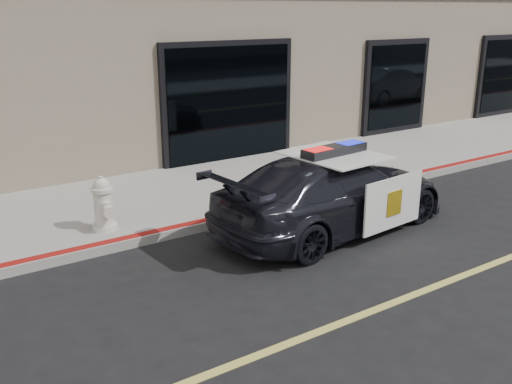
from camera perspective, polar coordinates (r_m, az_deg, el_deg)
sidewalk_n at (r=12.88m, az=5.13°, el=2.15°), size 60.00×3.50×0.15m
police_car at (r=9.53m, az=7.69°, el=-0.04°), size 2.59×4.73×1.44m
fire_hydrant at (r=9.41m, az=-15.02°, el=-1.26°), size 0.40×0.56×0.89m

